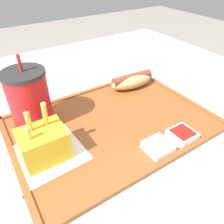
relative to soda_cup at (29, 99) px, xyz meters
The scene contains 8 objects.
dining_table 0.48m from the soda_cup, 28.03° to the right, with size 1.19×1.19×0.73m.
food_tray 0.20m from the soda_cup, 31.13° to the right, with size 0.46×0.33×0.01m.
paper_napkin 0.13m from the soda_cup, 97.99° to the right, with size 0.16×0.13×0.00m.
soda_cup is the anchor object (origin of this frame).
hot_dog_far 0.30m from the soda_cup, ahead, with size 0.14×0.06×0.04m.
fries_carton 0.12m from the soda_cup, 96.48° to the right, with size 0.09×0.07×0.12m.
sauce_cup_mayo 0.29m from the soda_cup, 50.29° to the right, with size 0.05×0.05×0.02m.
sauce_cup_ketchup 0.34m from the soda_cup, 41.44° to the right, with size 0.05×0.05×0.02m.
Camera 1 is at (-0.24, -0.34, 1.06)m, focal length 35.00 mm.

